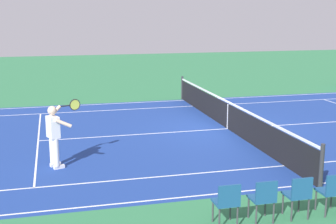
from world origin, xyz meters
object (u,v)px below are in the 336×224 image
at_px(tennis_player_near, 54,133).
at_px(spectator_chair_5, 298,194).
at_px(tennis_net, 228,115).
at_px(tennis_ball, 237,129).
at_px(spectator_chair_6, 263,197).
at_px(spectator_chair_4, 332,190).
at_px(spectator_chair_7, 227,201).

xyz_separation_m(tennis_player_near, spectator_chair_5, (-4.57, 4.31, -0.41)).
bearing_deg(tennis_net, tennis_ball, 141.75).
bearing_deg(tennis_player_near, tennis_net, -154.88).
relative_size(spectator_chair_5, spectator_chair_6, 1.00).
bearing_deg(spectator_chair_4, spectator_chair_5, 0.00).
bearing_deg(spectator_chair_7, spectator_chair_5, 180.00).
bearing_deg(tennis_player_near, spectator_chair_4, 140.99).
bearing_deg(tennis_net, spectator_chair_6, 73.84).
bearing_deg(spectator_chair_4, spectator_chair_7, 0.00).
distance_m(spectator_chair_6, spectator_chair_7, 0.74).
distance_m(tennis_player_near, spectator_chair_7, 5.32).
xyz_separation_m(tennis_ball, spectator_chair_4, (0.82, 6.86, 0.49)).
relative_size(spectator_chair_4, spectator_chair_5, 1.00).
distance_m(tennis_ball, spectator_chair_6, 7.25).
height_order(tennis_player_near, spectator_chair_5, tennis_player_near).
bearing_deg(spectator_chair_6, tennis_ball, -108.62).
bearing_deg(spectator_chair_7, spectator_chair_4, 180.00).
bearing_deg(spectator_chair_5, spectator_chair_7, 0.00).
distance_m(spectator_chair_4, spectator_chair_6, 1.49).
xyz_separation_m(tennis_player_near, tennis_ball, (-6.14, -2.55, -0.90)).
height_order(spectator_chair_4, spectator_chair_6, same).
bearing_deg(spectator_chair_4, tennis_ball, -96.82).
xyz_separation_m(spectator_chair_4, spectator_chair_5, (0.74, 0.00, 0.00)).
xyz_separation_m(tennis_net, spectator_chair_7, (2.79, 7.07, 0.03)).
distance_m(tennis_player_near, spectator_chair_6, 5.78).
height_order(tennis_ball, spectator_chair_5, spectator_chair_5).
relative_size(tennis_net, spectator_chair_5, 13.30).
bearing_deg(spectator_chair_7, spectator_chair_6, 180.00).
bearing_deg(tennis_net, spectator_chair_4, 85.49).
bearing_deg(spectator_chair_4, tennis_net, -94.51).
bearing_deg(spectator_chair_7, tennis_player_near, -54.40).
bearing_deg(tennis_ball, spectator_chair_6, 71.38).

